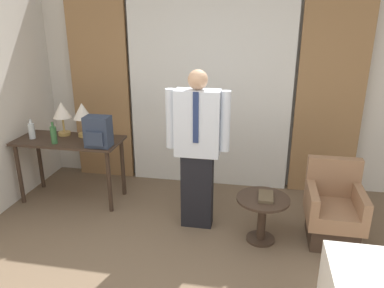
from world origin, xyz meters
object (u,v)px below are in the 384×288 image
(desk, at_px, (70,149))
(book, at_px, (266,197))
(bottle_by_lamp, at_px, (54,135))
(table_lamp_left, at_px, (62,112))
(person, at_px, (197,146))
(armchair, at_px, (333,212))
(bottle_near_edge, at_px, (32,131))
(backpack, at_px, (98,132))
(side_table, at_px, (262,212))
(table_lamp_right, at_px, (82,113))

(desk, distance_m, book, 2.40)
(bottle_by_lamp, height_order, book, bottle_by_lamp)
(table_lamp_left, height_order, person, person)
(bottle_by_lamp, relative_size, book, 1.02)
(table_lamp_left, xyz_separation_m, armchair, (3.16, -0.49, -0.77))
(bottle_near_edge, bearing_deg, armchair, -4.86)
(person, height_order, armchair, person)
(desk, distance_m, person, 1.67)
(desk, distance_m, backpack, 0.57)
(table_lamp_left, height_order, bottle_by_lamp, table_lamp_left)
(armchair, bearing_deg, desk, 173.57)
(bottle_by_lamp, bearing_deg, desk, 60.95)
(bottle_by_lamp, distance_m, side_table, 2.50)
(table_lamp_left, distance_m, person, 1.82)
(backpack, distance_m, armchair, 2.65)
(bottle_near_edge, height_order, side_table, bottle_near_edge)
(person, distance_m, armchair, 1.54)
(person, relative_size, armchair, 2.08)
(bottle_by_lamp, bearing_deg, table_lamp_right, 54.37)
(side_table, bearing_deg, person, 165.27)
(desk, relative_size, armchair, 1.54)
(side_table, bearing_deg, armchair, 12.52)
(bottle_near_edge, xyz_separation_m, side_table, (2.77, -0.45, -0.55))
(table_lamp_left, bearing_deg, armchair, -8.83)
(backpack, xyz_separation_m, side_table, (1.86, -0.34, -0.63))
(armchair, bearing_deg, bottle_by_lamp, 176.69)
(table_lamp_right, relative_size, armchair, 0.51)
(table_lamp_right, distance_m, backpack, 0.47)
(backpack, distance_m, person, 1.17)
(backpack, bearing_deg, person, -7.45)
(table_lamp_right, bearing_deg, bottle_by_lamp, -125.63)
(armchair, bearing_deg, table_lamp_right, 170.37)
(backpack, xyz_separation_m, person, (1.16, -0.15, -0.03))
(table_lamp_left, relative_size, bottle_by_lamp, 1.62)
(bottle_near_edge, distance_m, person, 2.09)
(table_lamp_right, bearing_deg, person, -17.34)
(armchair, bearing_deg, backpack, 176.03)
(desk, height_order, table_lamp_left, table_lamp_left)
(bottle_by_lamp, bearing_deg, book, -7.72)
(desk, height_order, armchair, armchair)
(bottle_by_lamp, bearing_deg, table_lamp_left, 98.09)
(desk, bearing_deg, armchair, -6.43)
(backpack, bearing_deg, table_lamp_left, 152.27)
(book, bearing_deg, side_table, -163.57)
(table_lamp_right, bearing_deg, side_table, -16.51)
(table_lamp_right, relative_size, bottle_by_lamp, 1.62)
(table_lamp_right, bearing_deg, bottle_near_edge, -161.26)
(bottle_near_edge, xyz_separation_m, backpack, (0.91, -0.12, 0.08))
(side_table, height_order, book, book)
(table_lamp_left, xyz_separation_m, bottle_by_lamp, (0.04, -0.31, -0.19))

